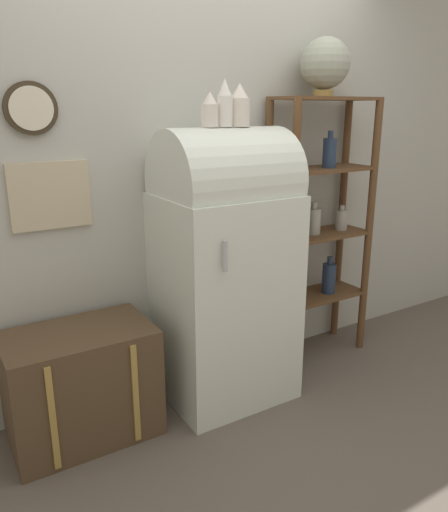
% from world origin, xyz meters
% --- Properties ---
extents(ground_plane, '(12.00, 12.00, 0.00)m').
position_xyz_m(ground_plane, '(0.00, 0.00, 0.00)').
color(ground_plane, '#60564C').
extents(wall_back, '(7.00, 0.09, 2.70)m').
position_xyz_m(wall_back, '(-0.00, 0.57, 1.35)').
color(wall_back, '#B7B7AD').
rests_on(wall_back, ground_plane).
extents(refrigerator, '(0.71, 0.62, 1.56)m').
position_xyz_m(refrigerator, '(-0.00, 0.25, 0.81)').
color(refrigerator, silver).
rests_on(refrigerator, ground_plane).
extents(suitcase_trunk, '(0.73, 0.46, 0.59)m').
position_xyz_m(suitcase_trunk, '(-0.85, 0.28, 0.29)').
color(suitcase_trunk, brown).
rests_on(suitcase_trunk, ground_plane).
extents(shelf_unit, '(0.71, 0.31, 1.73)m').
position_xyz_m(shelf_unit, '(0.81, 0.37, 0.96)').
color(shelf_unit, brown).
rests_on(shelf_unit, ground_plane).
extents(globe, '(0.30, 0.30, 0.34)m').
position_xyz_m(globe, '(0.78, 0.37, 1.91)').
color(globe, '#AD8942').
rests_on(globe, shelf_unit).
extents(vase_left, '(0.09, 0.09, 0.18)m').
position_xyz_m(vase_left, '(-0.09, 0.25, 1.65)').
color(vase_left, silver).
rests_on(vase_left, refrigerator).
extents(vase_center, '(0.08, 0.08, 0.24)m').
position_xyz_m(vase_center, '(-0.01, 0.24, 1.68)').
color(vase_center, white).
rests_on(vase_center, refrigerator).
extents(vase_right, '(0.11, 0.11, 0.22)m').
position_xyz_m(vase_right, '(0.09, 0.25, 1.67)').
color(vase_right, silver).
rests_on(vase_right, refrigerator).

